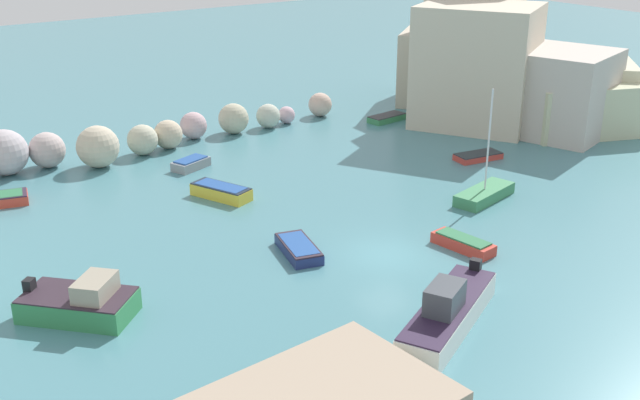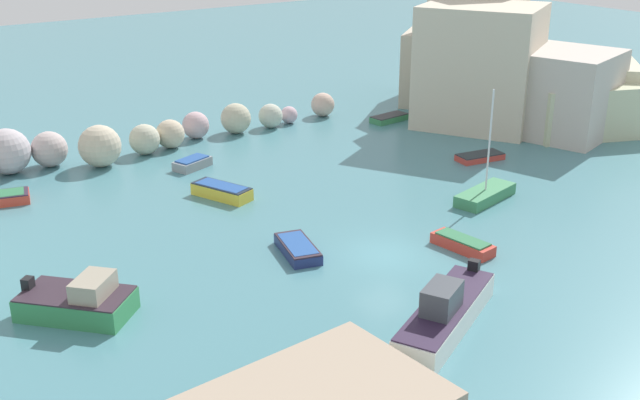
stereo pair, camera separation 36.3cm
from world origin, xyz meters
name	(u,v)px [view 2 (the right image)]	position (x,y,z in m)	size (l,w,h in m)	color
cove_water	(385,255)	(0.00, 0.00, 0.00)	(160.00, 160.00, 0.00)	teal
cliff_headland_right	(506,70)	(22.53, 14.06, 3.44)	(19.07, 20.35, 11.61)	beige
rock_breakwater	(108,141)	(-5.33, 20.83, 1.12)	(28.81, 4.40, 2.71)	beige
moored_boat_0	(485,194)	(8.75, 2.35, 0.36)	(4.27, 2.34, 6.09)	#3A8354
moored_boat_1	(389,118)	(14.48, 17.54, 0.23)	(3.02, 1.52, 0.47)	#3A8652
moored_boat_2	(445,313)	(-2.20, -6.30, 0.67)	(6.80, 4.59, 2.05)	silver
moored_boat_3	(79,301)	(-13.27, 2.48, 0.62)	(4.57, 4.64, 1.72)	#33874E
moored_boat_6	(298,248)	(-3.21, 2.38, 0.28)	(2.08, 3.34, 0.54)	navy
moored_boat_8	(192,163)	(-1.93, 16.09, 0.30)	(2.57, 1.92, 0.62)	gray
moored_boat_9	(463,244)	(3.34, -1.53, 0.28)	(1.45, 3.16, 0.59)	#BF372B
moored_boat_10	(222,191)	(-2.74, 10.72, 0.37)	(2.43, 3.63, 0.72)	yellow
moored_boat_11	(480,157)	(13.48, 7.42, 0.21)	(3.10, 1.70, 0.42)	#C03C33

